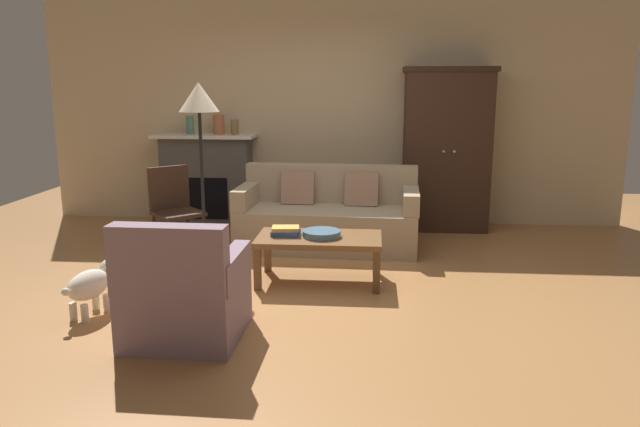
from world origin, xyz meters
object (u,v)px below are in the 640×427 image
object	(u,v)px
side_chair_wooden	(174,204)
coffee_table	(319,242)
dog	(92,284)
armoire	(446,149)
fireplace	(207,178)
floor_lamp	(199,109)
mantel_vase_jade	(190,125)
couch	(328,218)
fruit_bowl	(322,234)
mantel_vase_terracotta	(219,125)
book_stack	(286,231)
mantel_vase_bronze	(235,127)
armchair_near_left	(184,296)

from	to	relation	value
side_chair_wooden	coffee_table	bearing A→B (deg)	-27.66
dog	armoire	bearing A→B (deg)	45.65
side_chair_wooden	fireplace	bearing A→B (deg)	91.23
coffee_table	floor_lamp	bearing A→B (deg)	167.93
mantel_vase_jade	dog	world-z (taller)	mantel_vase_jade
couch	armoire	bearing A→B (deg)	35.32
coffee_table	mantel_vase_jade	xyz separation A→B (m)	(-1.79, 2.20, 0.87)
coffee_table	floor_lamp	distance (m)	1.62
fruit_bowl	mantel_vase_jade	world-z (taller)	mantel_vase_jade
armoire	mantel_vase_terracotta	size ratio (longest dim) A/B	8.01
book_stack	mantel_vase_terracotta	distance (m)	2.59
dog	fireplace	bearing A→B (deg)	89.01
dog	side_chair_wooden	bearing A→B (deg)	87.25
fireplace	mantel_vase_bronze	bearing A→B (deg)	-2.70
mantel_vase_bronze	dog	xyz separation A→B (m)	(-0.43, -3.13, -0.97)
fireplace	dog	world-z (taller)	fireplace
mantel_vase_jade	mantel_vase_bronze	size ratio (longest dim) A/B	1.23
couch	mantel_vase_jade	distance (m)	2.25
couch	book_stack	bearing A→B (deg)	-103.84
mantel_vase_terracotta	fruit_bowl	bearing A→B (deg)	-56.69
dog	couch	bearing A→B (deg)	51.93
book_stack	dog	world-z (taller)	book_stack
armoire	mantel_vase_bronze	size ratio (longest dim) A/B	10.48
couch	mantel_vase_terracotta	world-z (taller)	mantel_vase_terracotta
mantel_vase_terracotta	mantel_vase_bronze	distance (m)	0.20
fruit_bowl	side_chair_wooden	xyz separation A→B (m)	(-1.61, 0.84, 0.06)
fireplace	mantel_vase_bronze	size ratio (longest dim) A/B	6.85
fireplace	armchair_near_left	world-z (taller)	fireplace
mantel_vase_terracotta	side_chair_wooden	distance (m)	1.56
coffee_table	armchair_near_left	size ratio (longest dim) A/B	1.25
mantel_vase_terracotta	mantel_vase_bronze	world-z (taller)	mantel_vase_terracotta
fruit_bowl	side_chair_wooden	world-z (taller)	side_chair_wooden
book_stack	floor_lamp	world-z (taller)	floor_lamp
mantel_vase_jade	fruit_bowl	bearing A→B (deg)	-50.66
mantel_vase_terracotta	dog	size ratio (longest dim) A/B	0.43
book_stack	mantel_vase_terracotta	world-z (taller)	mantel_vase_terracotta
fireplace	floor_lamp	bearing A→B (deg)	-75.60
coffee_table	mantel_vase_jade	size ratio (longest dim) A/B	4.85
mantel_vase_bronze	floor_lamp	size ratio (longest dim) A/B	0.10
armchair_near_left	couch	bearing A→B (deg)	72.02
dog	armchair_near_left	bearing A→B (deg)	-24.52
mantel_vase_bronze	floor_lamp	xyz separation A→B (m)	(0.13, -1.97, 0.31)
mantel_vase_bronze	armchair_near_left	xyz separation A→B (m)	(0.41, -3.52, -0.90)
mantel_vase_bronze	armchair_near_left	world-z (taller)	mantel_vase_bronze
coffee_table	floor_lamp	xyz separation A→B (m)	(-1.10, 0.24, 1.16)
fireplace	dog	distance (m)	3.17
couch	mantel_vase_jade	world-z (taller)	mantel_vase_jade
mantel_vase_bronze	armchair_near_left	distance (m)	3.66
side_chair_wooden	floor_lamp	bearing A→B (deg)	-51.06
coffee_table	dog	world-z (taller)	coffee_table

